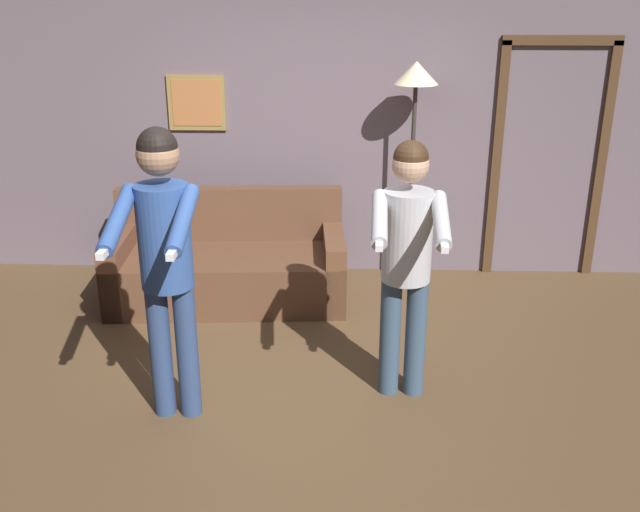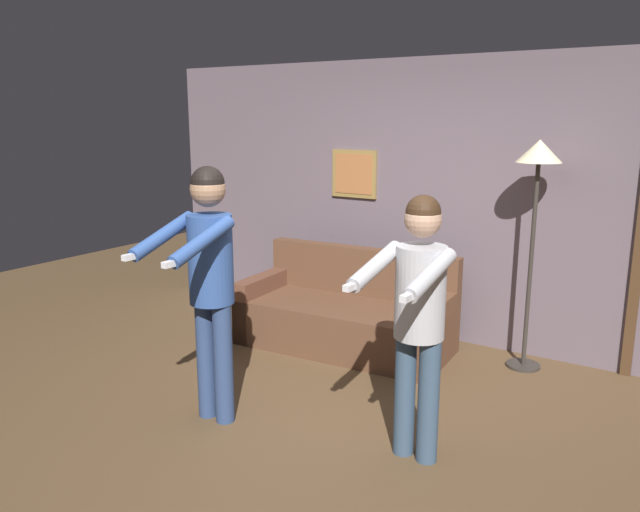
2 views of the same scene
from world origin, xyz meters
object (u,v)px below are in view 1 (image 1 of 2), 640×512
object	(u,v)px
torchiere_lamp	(415,98)
person_standing_left	(165,249)
couch	(229,267)
person_standing_right	(407,249)

from	to	relation	value
torchiere_lamp	person_standing_left	distance (m)	2.69
couch	person_standing_right	xyz separation A→B (m)	(1.33, -1.43, 0.71)
torchiere_lamp	person_standing_right	distance (m)	1.94
person_standing_left	person_standing_right	distance (m)	1.42
torchiere_lamp	person_standing_right	xyz separation A→B (m)	(-0.18, -1.83, -0.62)
couch	torchiere_lamp	xyz separation A→B (m)	(1.51, 0.39, 1.33)
couch	person_standing_left	world-z (taller)	person_standing_left
person_standing_right	torchiere_lamp	bearing A→B (deg)	84.36
torchiere_lamp	person_standing_left	bearing A→B (deg)	-126.40
couch	person_standing_left	size ratio (longest dim) A/B	1.11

